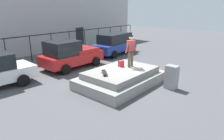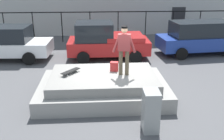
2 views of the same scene
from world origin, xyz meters
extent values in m
plane|color=#4C4C4F|center=(0.00, 0.00, 0.00)|extent=(60.00, 60.00, 0.00)
cube|color=gray|center=(-0.35, -0.31, 0.26)|extent=(4.58, 2.99, 0.53)
cube|color=gray|center=(-0.35, -0.31, 0.69)|extent=(3.76, 2.45, 0.32)
cylinder|color=brown|center=(0.27, -0.35, 1.30)|extent=(0.14, 0.14, 0.89)
cylinder|color=brown|center=(0.49, -0.38, 1.30)|extent=(0.14, 0.14, 0.89)
cube|color=maroon|center=(0.38, -0.37, 2.03)|extent=(0.46, 0.30, 0.57)
cylinder|color=maroon|center=(0.12, -0.33, 1.97)|extent=(0.30, 0.13, 0.61)
cylinder|color=maroon|center=(0.64, -0.41, 1.97)|extent=(0.30, 0.13, 0.61)
sphere|color=tan|center=(0.38, -0.37, 2.46)|extent=(0.22, 0.22, 0.22)
cylinder|color=black|center=(0.38, -0.37, 2.56)|extent=(0.24, 0.24, 0.05)
cube|color=black|center=(-1.50, -0.17, 0.96)|extent=(0.66, 0.75, 0.02)
cylinder|color=silver|center=(-1.75, -0.31, 0.88)|extent=(0.06, 0.06, 0.06)
cylinder|color=silver|center=(-1.59, -0.43, 0.88)|extent=(0.06, 0.06, 0.06)
cylinder|color=silver|center=(-1.42, 0.10, 0.88)|extent=(0.06, 0.06, 0.06)
cylinder|color=silver|center=(-1.26, -0.02, 0.88)|extent=(0.06, 0.06, 0.06)
cube|color=red|center=(0.08, 0.04, 1.02)|extent=(0.32, 0.26, 0.34)
cube|color=white|center=(-5.28, 4.47, 0.65)|extent=(4.75, 2.10, 0.65)
cube|color=black|center=(-5.28, 4.47, 1.36)|extent=(2.64, 1.77, 0.77)
cylinder|color=black|center=(-3.79, 5.34, 0.32)|extent=(0.65, 0.25, 0.64)
cylinder|color=black|center=(-3.89, 3.44, 0.32)|extent=(0.65, 0.25, 0.64)
cube|color=#B21E1E|center=(0.10, 4.36, 0.66)|extent=(4.24, 1.99, 0.68)
cube|color=black|center=(-0.64, 4.37, 1.46)|extent=(1.91, 1.82, 0.90)
cube|color=#B21E1E|center=(0.94, 4.36, 1.12)|extent=(1.91, 1.87, 0.24)
cylinder|color=black|center=(-1.20, 5.37, 0.32)|extent=(0.64, 0.23, 0.64)
cylinder|color=black|center=(-1.22, 3.38, 0.32)|extent=(0.64, 0.23, 0.64)
cylinder|color=black|center=(1.41, 5.35, 0.32)|extent=(0.64, 0.23, 0.64)
cylinder|color=black|center=(1.40, 3.35, 0.32)|extent=(0.64, 0.23, 0.64)
cube|color=navy|center=(5.22, 4.80, 0.67)|extent=(4.76, 2.23, 0.71)
cube|color=black|center=(5.22, 4.80, 1.43)|extent=(3.36, 1.88, 0.80)
cylinder|color=black|center=(3.71, 5.58, 0.32)|extent=(0.66, 0.28, 0.64)
cylinder|color=black|center=(3.89, 3.75, 0.32)|extent=(0.66, 0.28, 0.64)
cylinder|color=black|center=(6.56, 5.85, 0.32)|extent=(0.66, 0.28, 0.64)
cube|color=gray|center=(0.91, -2.57, 0.61)|extent=(0.46, 0.61, 1.21)
cylinder|color=black|center=(-6.46, 8.06, 0.99)|extent=(0.06, 0.06, 1.98)
cylinder|color=black|center=(-4.62, 8.06, 0.99)|extent=(0.06, 0.06, 1.98)
cylinder|color=black|center=(-2.77, 8.06, 0.99)|extent=(0.06, 0.06, 1.98)
cylinder|color=black|center=(-0.92, 8.06, 0.99)|extent=(0.06, 0.06, 1.98)
cylinder|color=black|center=(0.92, 8.06, 0.99)|extent=(0.06, 0.06, 1.98)
cylinder|color=black|center=(2.77, 8.06, 0.99)|extent=(0.06, 0.06, 1.98)
cylinder|color=black|center=(4.62, 8.06, 0.99)|extent=(0.06, 0.06, 1.98)
cylinder|color=black|center=(6.46, 8.06, 0.99)|extent=(0.06, 0.06, 1.98)
cube|color=black|center=(0.00, 8.06, 1.94)|extent=(24.00, 0.04, 0.06)
cube|color=#262628|center=(5.55, 9.89, 1.00)|extent=(1.00, 0.06, 2.00)
camera|label=1|loc=(-8.41, -6.62, 3.99)|focal=32.49mm
camera|label=2|loc=(-0.59, -8.78, 4.16)|focal=40.91mm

